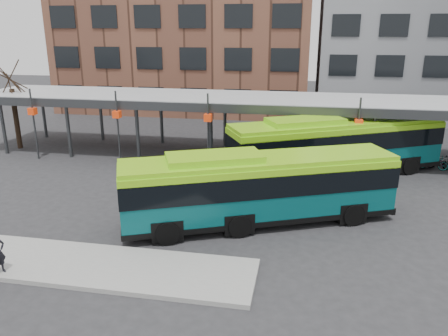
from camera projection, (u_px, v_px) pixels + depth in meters
ground at (228, 242)px, 18.40m from camera, size 120.00×120.00×0.00m
boarding_island at (72, 264)px, 16.53m from camera, size 14.00×3.00×0.18m
canopy at (261, 101)px, 29.25m from camera, size 40.00×6.53×4.80m
tree at (16, 116)px, 32.02m from camera, size 1.64×1.64×5.60m
building_brick at (189, 4)px, 46.71m from camera, size 26.00×14.00×22.00m
building_grey at (447, 13)px, 42.49m from camera, size 24.00×14.00×20.00m
bus_front at (258, 186)px, 19.70m from camera, size 12.42×7.33×3.42m
bus_rear at (336, 145)px, 26.24m from camera, size 12.98×8.64×3.64m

